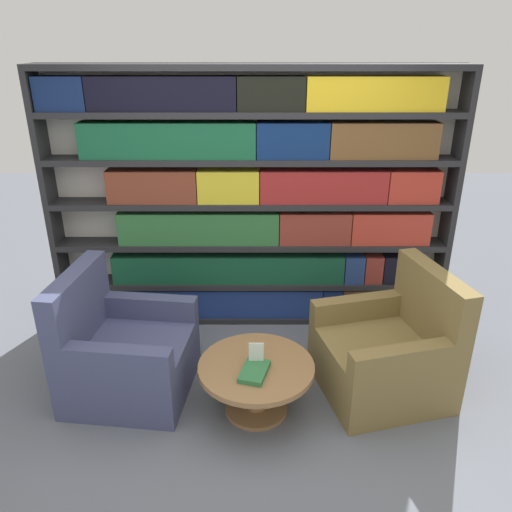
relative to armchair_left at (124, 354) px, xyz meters
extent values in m
plane|color=slate|center=(0.94, -0.36, -0.31)|extent=(14.00, 14.00, 0.00)
cube|color=silver|center=(0.94, 1.19, 0.83)|extent=(3.52, 0.05, 2.28)
cube|color=#262628|center=(-0.80, 1.07, 0.83)|extent=(0.05, 0.30, 2.28)
cube|color=#262628|center=(2.67, 1.07, 0.83)|extent=(0.05, 0.30, 2.28)
cube|color=#262628|center=(0.94, 1.07, -0.29)|extent=(3.42, 0.30, 0.05)
cube|color=#262628|center=(0.94, 1.07, 0.07)|extent=(3.42, 0.30, 0.05)
cube|color=#262628|center=(0.94, 1.07, 0.45)|extent=(3.42, 0.30, 0.05)
cube|color=#262628|center=(0.94, 1.07, 0.83)|extent=(3.42, 0.30, 0.05)
cube|color=#262628|center=(0.94, 1.07, 1.21)|extent=(3.42, 0.30, 0.05)
cube|color=#262628|center=(0.94, 1.07, 1.59)|extent=(3.42, 0.30, 0.05)
cube|color=#262628|center=(0.94, 1.07, 1.94)|extent=(3.42, 0.30, 0.05)
cube|color=navy|center=(0.50, 1.04, -0.12)|extent=(2.19, 0.20, 0.29)
cube|color=navy|center=(1.69, 1.04, -0.12)|extent=(0.18, 0.20, 0.29)
cube|color=brown|center=(2.21, 1.04, -0.12)|extent=(0.83, 0.20, 0.29)
cube|color=#144C32|center=(0.73, 1.04, 0.22)|extent=(2.09, 0.20, 0.26)
cube|color=navy|center=(1.87, 1.04, 0.22)|extent=(0.17, 0.20, 0.26)
cube|color=maroon|center=(2.05, 1.04, 0.22)|extent=(0.16, 0.20, 0.26)
cube|color=black|center=(2.31, 1.04, 0.22)|extent=(0.36, 0.20, 0.26)
cube|color=#2F6C38|center=(0.48, 1.04, 0.62)|extent=(1.41, 0.20, 0.29)
cube|color=maroon|center=(1.50, 1.04, 0.62)|extent=(0.62, 0.20, 0.29)
cube|color=#BB382A|center=(2.16, 1.04, 0.62)|extent=(0.69, 0.20, 0.29)
cube|color=brown|center=(0.10, 1.04, 0.99)|extent=(0.76, 0.20, 0.28)
cube|color=gold|center=(0.75, 1.04, 0.99)|extent=(0.52, 0.20, 0.28)
cube|color=maroon|center=(1.55, 1.04, 0.99)|extent=(1.08, 0.20, 0.28)
cube|color=#B43325|center=(2.32, 1.04, 0.99)|extent=(0.43, 0.20, 0.28)
cube|color=#175937|center=(0.26, 1.04, 1.38)|extent=(1.44, 0.20, 0.29)
cube|color=navy|center=(1.28, 1.04, 1.38)|extent=(0.59, 0.20, 0.29)
cube|color=brown|center=(2.03, 1.04, 1.38)|extent=(0.88, 0.20, 0.29)
cube|color=#122450|center=(-0.56, 1.04, 1.75)|extent=(0.40, 0.20, 0.26)
cube|color=black|center=(0.24, 1.04, 1.75)|extent=(1.18, 0.20, 0.26)
cube|color=black|center=(1.10, 1.04, 1.75)|extent=(0.53, 0.20, 0.26)
cube|color=gold|center=(1.92, 1.04, 1.75)|extent=(1.09, 0.20, 0.26)
cube|color=#42476B|center=(0.05, -0.01, -0.10)|extent=(0.95, 0.93, 0.43)
cube|color=#42476B|center=(-0.31, 0.04, 0.38)|extent=(0.24, 0.84, 0.53)
cube|color=#42476B|center=(0.08, -0.37, 0.21)|extent=(0.72, 0.20, 0.18)
cube|color=#42476B|center=(0.16, 0.34, 0.21)|extent=(0.72, 0.20, 0.18)
cube|color=olive|center=(1.92, -0.01, -0.10)|extent=(1.03, 1.02, 0.43)
cube|color=olive|center=(2.26, 0.08, 0.38)|extent=(0.34, 0.84, 0.53)
cube|color=olive|center=(1.76, 0.32, 0.21)|extent=(0.72, 0.29, 0.18)
cube|color=olive|center=(1.93, -0.37, 0.21)|extent=(0.72, 0.29, 0.18)
cylinder|color=olive|center=(0.98, -0.25, -0.14)|extent=(0.15, 0.15, 0.35)
cylinder|color=olive|center=(0.98, -0.25, -0.30)|extent=(0.45, 0.45, 0.03)
cylinder|color=olive|center=(0.98, -0.25, 0.06)|extent=(0.81, 0.81, 0.04)
cube|color=black|center=(0.98, -0.25, 0.08)|extent=(0.06, 0.06, 0.01)
cube|color=silver|center=(0.98, -0.25, 0.17)|extent=(0.10, 0.01, 0.18)
cube|color=#2D703D|center=(0.97, -0.35, 0.10)|extent=(0.23, 0.30, 0.04)
camera|label=1|loc=(0.98, -3.10, 2.15)|focal=35.00mm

